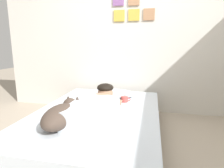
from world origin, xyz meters
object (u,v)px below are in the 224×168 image
(person_lying, at_px, (97,106))
(dog, at_px, (62,115))
(coffee_cup, at_px, (125,99))
(cell_phone, at_px, (74,112))
(pillow, at_px, (116,93))
(bed, at_px, (98,126))

(person_lying, bearing_deg, dog, -127.71)
(coffee_cup, distance_m, cell_phone, 0.70)
(person_lying, bearing_deg, pillow, 84.83)
(dog, bearing_deg, cell_phone, 95.83)
(bed, height_order, person_lying, person_lying)
(bed, xyz_separation_m, cell_phone, (-0.24, -0.11, 0.19))
(dog, xyz_separation_m, cell_phone, (-0.04, 0.34, -0.10))
(bed, relative_size, person_lying, 2.20)
(pillow, relative_size, cell_phone, 3.71)
(coffee_cup, bearing_deg, dog, -118.27)
(bed, height_order, cell_phone, cell_phone)
(pillow, relative_size, dog, 0.90)
(person_lying, height_order, coffee_cup, person_lying)
(pillow, height_order, cell_phone, pillow)
(pillow, xyz_separation_m, person_lying, (-0.07, -0.74, 0.05))
(bed, bearing_deg, person_lying, -76.54)
(coffee_cup, relative_size, cell_phone, 0.89)
(pillow, distance_m, coffee_cup, 0.25)
(person_lying, relative_size, cell_phone, 6.57)
(bed, bearing_deg, cell_phone, -155.36)
(dog, bearing_deg, person_lying, 52.29)
(bed, height_order, pillow, pillow)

